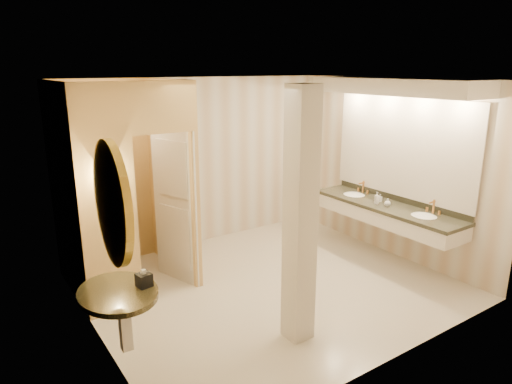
% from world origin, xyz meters
% --- Properties ---
extents(floor, '(4.50, 4.50, 0.00)m').
position_xyz_m(floor, '(0.00, 0.00, 0.00)').
color(floor, beige).
rests_on(floor, ground).
extents(ceiling, '(4.50, 4.50, 0.00)m').
position_xyz_m(ceiling, '(0.00, 0.00, 2.70)').
color(ceiling, white).
rests_on(ceiling, wall_back).
extents(wall_back, '(4.50, 0.02, 2.70)m').
position_xyz_m(wall_back, '(0.00, 2.00, 1.35)').
color(wall_back, beige).
rests_on(wall_back, floor).
extents(wall_front, '(4.50, 0.02, 2.70)m').
position_xyz_m(wall_front, '(0.00, -2.00, 1.35)').
color(wall_front, beige).
rests_on(wall_front, floor).
extents(wall_left, '(0.02, 4.00, 2.70)m').
position_xyz_m(wall_left, '(-2.25, 0.00, 1.35)').
color(wall_left, beige).
rests_on(wall_left, floor).
extents(wall_right, '(0.02, 4.00, 2.70)m').
position_xyz_m(wall_right, '(2.25, 0.00, 1.35)').
color(wall_right, beige).
rests_on(wall_right, floor).
extents(toilet_closet, '(1.50, 1.55, 2.70)m').
position_xyz_m(toilet_closet, '(-1.12, 0.97, 1.39)').
color(toilet_closet, '#E0BA75').
rests_on(toilet_closet, floor).
extents(wall_sconce, '(0.14, 0.14, 0.42)m').
position_xyz_m(wall_sconce, '(-1.93, 0.43, 1.73)').
color(wall_sconce, '#CC8841').
rests_on(wall_sconce, toilet_closet).
extents(vanity, '(0.75, 2.61, 2.09)m').
position_xyz_m(vanity, '(1.98, -0.26, 1.63)').
color(vanity, beige).
rests_on(vanity, floor).
extents(console_shelf, '(0.88, 0.88, 1.89)m').
position_xyz_m(console_shelf, '(-2.21, -0.69, 1.33)').
color(console_shelf, black).
rests_on(console_shelf, floor).
extents(pillar, '(0.26, 0.26, 2.70)m').
position_xyz_m(pillar, '(-0.45, -1.13, 1.35)').
color(pillar, beige).
rests_on(pillar, floor).
extents(tissue_box, '(0.14, 0.14, 0.13)m').
position_xyz_m(tissue_box, '(-1.99, -0.74, 0.94)').
color(tissue_box, black).
rests_on(tissue_box, console_shelf).
extents(toilet, '(0.48, 0.79, 0.77)m').
position_xyz_m(toilet, '(-1.58, 1.57, 0.39)').
color(toilet, white).
rests_on(toilet, floor).
extents(soap_bottle_a, '(0.06, 0.06, 0.12)m').
position_xyz_m(soap_bottle_a, '(1.98, -0.10, 0.93)').
color(soap_bottle_a, beige).
rests_on(soap_bottle_a, vanity).
extents(soap_bottle_b, '(0.11, 0.11, 0.12)m').
position_xyz_m(soap_bottle_b, '(1.89, -0.33, 0.93)').
color(soap_bottle_b, silver).
rests_on(soap_bottle_b, vanity).
extents(soap_bottle_c, '(0.09, 0.09, 0.19)m').
position_xyz_m(soap_bottle_c, '(1.84, -0.16, 0.97)').
color(soap_bottle_c, '#C6B28C').
rests_on(soap_bottle_c, vanity).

